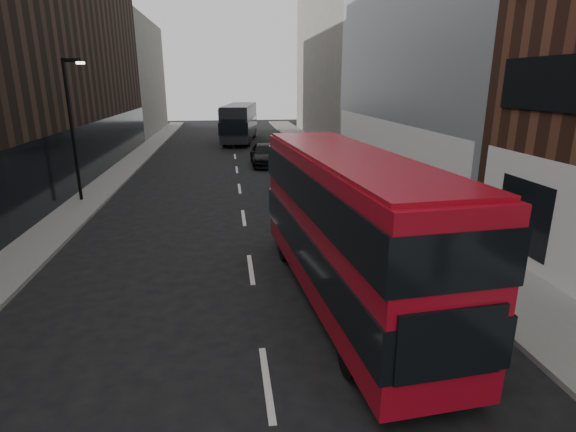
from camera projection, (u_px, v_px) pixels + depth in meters
name	position (u px, v px, depth m)	size (l,w,h in m)	color
sidewalk_right	(342.00, 169.00, 32.19)	(3.00, 80.00, 0.15)	slate
sidewalk_left	(118.00, 174.00, 30.19)	(2.00, 80.00, 0.15)	slate
building_modern_block	(432.00, 13.00, 26.09)	(5.03, 22.00, 20.00)	#9EA2A8
building_victorian	(336.00, 47.00, 47.98)	(6.50, 24.00, 21.00)	#625D56
building_left_mid	(73.00, 68.00, 32.50)	(5.00, 24.00, 14.00)	black
building_left_far	(133.00, 78.00, 53.53)	(5.00, 20.00, 13.00)	#625D56
street_lamp	(73.00, 121.00, 22.34)	(1.06, 0.22, 7.00)	black
red_bus	(347.00, 222.00, 12.32)	(3.34, 10.72, 4.27)	maroon
grey_bus	(240.00, 122.00, 46.95)	(4.36, 12.00, 3.80)	black
car_a	(293.00, 187.00, 24.08)	(1.56, 3.88, 1.32)	black
car_b	(294.00, 173.00, 27.56)	(1.43, 4.11, 1.35)	#95989D
car_c	(265.00, 155.00, 33.93)	(2.16, 5.30, 1.54)	black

